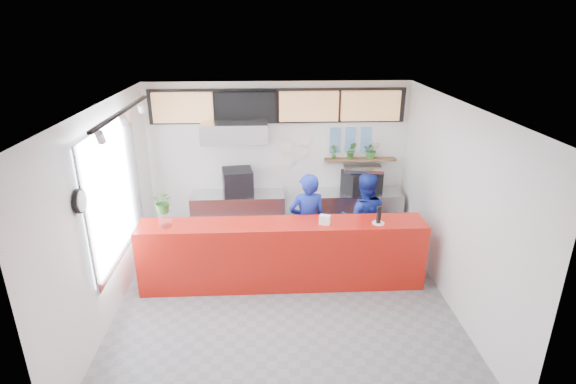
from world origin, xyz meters
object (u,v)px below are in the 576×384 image
(service_counter, at_px, (283,254))
(panini_oven, at_px, (238,182))
(staff_center, at_px, (307,223))
(espresso_machine, at_px, (362,181))
(pepper_mill, at_px, (379,214))
(staff_right, at_px, (363,219))

(service_counter, distance_m, panini_oven, 2.06)
(panini_oven, bearing_deg, staff_center, -56.41)
(espresso_machine, distance_m, pepper_mill, 1.90)
(panini_oven, relative_size, espresso_machine, 0.81)
(staff_center, distance_m, pepper_mill, 1.25)
(staff_center, bearing_deg, staff_right, -178.42)
(espresso_machine, bearing_deg, panini_oven, 159.82)
(panini_oven, bearing_deg, service_counter, -75.25)
(service_counter, distance_m, staff_right, 1.58)
(staff_center, bearing_deg, panini_oven, -55.68)
(staff_center, relative_size, staff_right, 1.04)
(service_counter, height_order, panini_oven, panini_oven)
(service_counter, distance_m, staff_center, 0.71)
(staff_right, bearing_deg, pepper_mill, 102.02)
(panini_oven, distance_m, pepper_mill, 2.96)
(staff_right, height_order, pepper_mill, staff_right)
(service_counter, height_order, staff_right, staff_right)
(pepper_mill, bearing_deg, staff_right, 95.08)
(staff_center, distance_m, staff_right, 1.00)
(service_counter, distance_m, pepper_mill, 1.64)
(staff_center, xyz_separation_m, staff_right, (0.99, 0.17, -0.03))
(panini_oven, height_order, pepper_mill, same)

